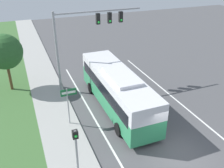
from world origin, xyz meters
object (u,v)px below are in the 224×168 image
object	(u,v)px
pedestrian_signal	(76,147)
street_sign	(68,100)
signal_gantry	(86,31)
bus	(117,88)

from	to	relation	value
pedestrian_signal	street_sign	size ratio (longest dim) A/B	1.12
signal_gantry	pedestrian_signal	bearing A→B (deg)	-109.68
pedestrian_signal	street_sign	world-z (taller)	pedestrian_signal
bus	pedestrian_signal	distance (m)	7.42
signal_gantry	pedestrian_signal	distance (m)	11.23
pedestrian_signal	bus	bearing A→B (deg)	51.23
pedestrian_signal	street_sign	distance (m)	5.07
bus	signal_gantry	bearing A→B (deg)	102.67
signal_gantry	street_sign	distance (m)	6.74
signal_gantry	pedestrian_signal	world-z (taller)	signal_gantry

